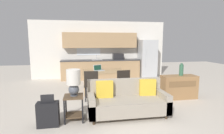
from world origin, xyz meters
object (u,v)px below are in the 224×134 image
at_px(suitcase, 48,114).
at_px(laptop, 99,69).
at_px(dining_chair_near_right, 122,83).
at_px(dining_chair_near_left, 91,84).
at_px(table_lamp, 74,81).
at_px(vase, 181,70).
at_px(dining_table, 103,73).
at_px(refrigerator, 147,59).
at_px(couch, 127,101).
at_px(credenza, 179,87).
at_px(side_table, 74,104).

bearing_deg(suitcase, laptop, 61.90).
height_order(dining_chair_near_right, dining_chair_near_left, same).
bearing_deg(table_lamp, vase, 18.17).
bearing_deg(vase, dining_table, 155.01).
xyz_separation_m(dining_table, suitcase, (-1.42, -2.30, -0.42)).
xyz_separation_m(refrigerator, table_lamp, (-3.31, -4.24, -0.01)).
bearing_deg(dining_table, laptop, 154.39).
relative_size(refrigerator, table_lamp, 3.12).
relative_size(couch, suitcase, 2.73).
bearing_deg(couch, dining_chair_near_left, 124.45).
bearing_deg(credenza, table_lamp, -161.71).
bearing_deg(dining_chair_near_right, vase, 166.54).
bearing_deg(laptop, dining_chair_near_left, -135.20).
bearing_deg(side_table, couch, 5.58).
distance_m(table_lamp, vase, 3.33).
relative_size(couch, dining_chair_near_left, 2.03).
bearing_deg(side_table, dining_chair_near_right, 41.97).
bearing_deg(side_table, dining_table, 66.55).
bearing_deg(couch, credenza, 25.84).
bearing_deg(refrigerator, dining_chair_near_left, -133.77).
xyz_separation_m(refrigerator, laptop, (-2.56, -2.07, -0.12)).
distance_m(credenza, laptop, 2.66).
height_order(refrigerator, credenza, refrigerator).
xyz_separation_m(dining_table, couch, (0.32, -1.98, -0.35)).
distance_m(couch, suitcase, 1.77).
height_order(dining_table, dining_chair_near_left, dining_chair_near_left).
distance_m(dining_table, laptop, 0.20).
height_order(vase, suitcase, vase).
xyz_separation_m(refrigerator, dining_chair_near_left, (-2.86, -2.99, -0.39)).
bearing_deg(dining_table, couch, -80.81).
bearing_deg(dining_chair_near_right, table_lamp, 34.55).
distance_m(side_table, suitcase, 0.56).
bearing_deg(side_table, refrigerator, 51.97).
xyz_separation_m(vase, suitcase, (-3.69, -1.24, -0.62)).
bearing_deg(laptop, refrigerator, 11.76).
distance_m(refrigerator, suitcase, 5.90).
distance_m(dining_chair_near_right, dining_chair_near_left, 0.92).
height_order(credenza, suitcase, credenza).
bearing_deg(refrigerator, laptop, -141.12).
bearing_deg(vase, couch, -154.58).
xyz_separation_m(refrigerator, suitcase, (-3.83, -4.44, -0.64)).
bearing_deg(vase, refrigerator, 87.50).
height_order(table_lamp, vase, table_lamp).
xyz_separation_m(credenza, laptop, (-2.36, 1.15, 0.43)).
relative_size(side_table, dining_chair_near_right, 0.62).
xyz_separation_m(side_table, dining_chair_near_right, (1.37, 1.23, 0.14)).
bearing_deg(credenza, refrigerator, 86.35).
xyz_separation_m(dining_chair_near_left, suitcase, (-0.97, -1.45, -0.25)).
bearing_deg(credenza, laptop, 154.08).
distance_m(credenza, suitcase, 3.83).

